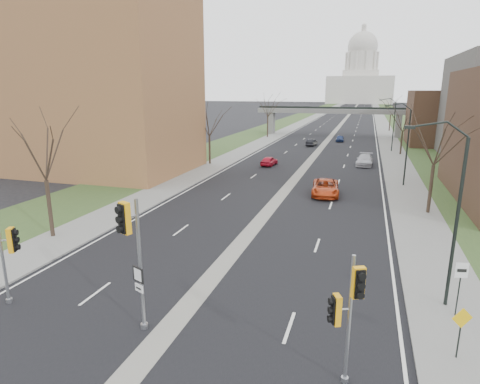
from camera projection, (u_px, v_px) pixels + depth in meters
The scene contains 30 objects.
ground at pixel (165, 333), 17.12m from camera, with size 700.00×700.00×0.00m, color black.
road_surface at pixel (347, 117), 155.77m from camera, with size 20.00×600.00×0.01m, color black.
median_strip at pixel (347, 117), 155.77m from camera, with size 1.20×600.00×0.02m, color gray.
sidewalk_right at pixel (380, 117), 152.26m from camera, with size 4.00×600.00×0.12m, color gray.
sidewalk_left at pixel (316, 116), 159.24m from camera, with size 4.00×600.00×0.12m, color gray.
grass_verge_right at pixel (397, 117), 150.52m from camera, with size 8.00×600.00×0.10m, color #273E1C.
grass_verge_left at pixel (301, 116), 160.99m from camera, with size 8.00×600.00×0.10m, color #273E1C.
apartment_building at pixel (87, 82), 49.69m from camera, with size 25.00×16.00×22.00m, color olive.
commercial_block_far at pixel (449, 118), 74.19m from camera, with size 14.00×14.00×10.00m, color #4E3824.
pedestrian_bridge at pixel (333, 114), 89.87m from camera, with size 34.00×3.00×6.45m.
capitol at pixel (360, 79), 308.30m from camera, with size 48.00×42.00×55.75m.
streetlight_near at pixel (444, 163), 17.75m from camera, with size 2.61×0.20×8.70m.
streetlight_mid at pixel (402, 121), 41.79m from camera, with size 2.61×0.20×8.70m.
streetlight_far at pixel (390, 110), 65.82m from camera, with size 2.61×0.20×8.70m.
tree_left_a at pixel (42, 143), 26.66m from camera, with size 7.20×7.20×9.40m.
tree_left_b at pixel (209, 119), 54.49m from camera, with size 6.75×6.75×8.81m.
tree_left_c at pixel (268, 105), 85.71m from camera, with size 7.65×7.65×9.99m.
tree_right_a at pixel (437, 134), 32.04m from camera, with size 7.20×7.20×9.40m.
tree_right_b at pixel (404, 118), 62.74m from camera, with size 6.30×6.30×8.22m.
tree_right_c at pixel (392, 103), 99.41m from camera, with size 7.65×7.65×9.99m.
signal_pole_left at pixel (1, 235), 18.56m from camera, with size 0.90×1.25×5.42m.
signal_pole_median at pixel (132, 243), 16.24m from camera, with size 0.85×0.98×5.87m.
signal_pole_right at pixel (348, 304), 13.31m from camera, with size 1.13×0.81×4.85m.
speed_limit_sign at pixel (460, 279), 17.84m from camera, with size 0.55×0.15×2.59m.
warning_sign at pixel (461, 326), 15.06m from camera, with size 0.77×0.36×2.12m.
car_left_near at pixel (269, 161), 55.01m from camera, with size 1.53×3.79×1.29m, color red.
car_left_far at pixel (312, 142), 74.41m from camera, with size 1.34×3.84×1.27m, color black.
car_right_near at pixel (325, 187), 39.47m from camera, with size 2.54×5.50×1.53m, color #BA3A13.
car_right_mid at pixel (365, 160), 55.08m from camera, with size 2.10×5.16×1.50m, color #ADADB5.
car_right_far at pixel (340, 138), 80.59m from camera, with size 1.49×3.71×1.27m, color navy.
Camera 1 is at (7.59, -13.44, 10.09)m, focal length 30.00 mm.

